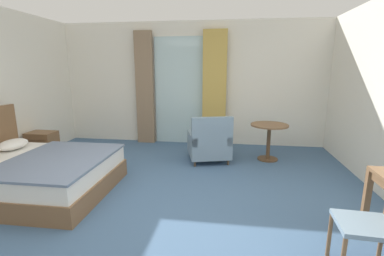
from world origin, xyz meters
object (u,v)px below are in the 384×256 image
(desk_chair, at_px, (380,217))
(round_cafe_table, at_px, (269,134))
(nightstand, at_px, (43,145))
(armchair_by_window, at_px, (209,144))
(bed, at_px, (34,173))

(desk_chair, relative_size, round_cafe_table, 1.42)
(nightstand, distance_m, armchair_by_window, 3.18)
(round_cafe_table, bearing_deg, nightstand, -172.58)
(desk_chair, relative_size, armchair_by_window, 1.08)
(nightstand, distance_m, round_cafe_table, 4.31)
(bed, relative_size, round_cafe_table, 2.88)
(nightstand, relative_size, desk_chair, 0.54)
(round_cafe_table, bearing_deg, bed, -151.12)
(bed, relative_size, armchair_by_window, 2.18)
(bed, height_order, desk_chair, bed)
(nightstand, xyz_separation_m, armchair_by_window, (3.16, 0.31, 0.07))
(bed, bearing_deg, armchair_by_window, 35.26)
(desk_chair, bearing_deg, round_cafe_table, 99.52)
(bed, height_order, round_cafe_table, bed)
(bed, xyz_separation_m, nightstand, (-0.85, 1.33, -0.02))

